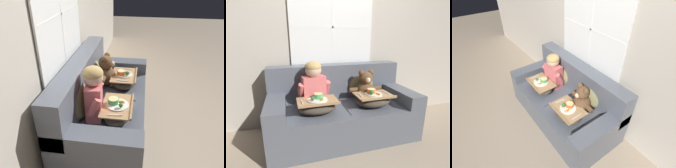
# 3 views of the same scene
# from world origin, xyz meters

# --- Properties ---
(ground_plane) EXTENTS (14.00, 14.00, 0.00)m
(ground_plane) POSITION_xyz_m (0.00, 0.00, 0.00)
(ground_plane) COLOR tan
(wall_back_with_window) EXTENTS (8.00, 0.08, 2.60)m
(wall_back_with_window) POSITION_xyz_m (0.00, 0.53, 1.31)
(wall_back_with_window) COLOR #BCB2A3
(wall_back_with_window) RESTS_ON ground_plane
(couch) EXTENTS (1.88, 0.89, 0.93)m
(couch) POSITION_xyz_m (0.00, 0.07, 0.33)
(couch) COLOR #565B66
(couch) RESTS_ON ground_plane
(throw_pillow_behind_child) EXTENTS (0.44, 0.21, 0.45)m
(throw_pillow_behind_child) POSITION_xyz_m (-0.36, 0.25, 0.65)
(throw_pillow_behind_child) COLOR #898456
(throw_pillow_behind_child) RESTS_ON couch
(throw_pillow_behind_teddy) EXTENTS (0.40, 0.19, 0.41)m
(throw_pillow_behind_teddy) POSITION_xyz_m (0.36, 0.25, 0.65)
(throw_pillow_behind_teddy) COLOR #898456
(throw_pillow_behind_teddy) RESTS_ON couch
(child_figure) EXTENTS (0.42, 0.22, 0.58)m
(child_figure) POSITION_xyz_m (-0.36, 0.09, 0.76)
(child_figure) COLOR #DB6666
(child_figure) RESTS_ON couch
(teddy_bear) EXTENTS (0.47, 0.33, 0.43)m
(teddy_bear) POSITION_xyz_m (0.36, 0.08, 0.62)
(teddy_bear) COLOR brown
(teddy_bear) RESTS_ON couch
(lap_tray_child) EXTENTS (0.46, 0.32, 0.22)m
(lap_tray_child) POSITION_xyz_m (-0.36, -0.16, 0.53)
(lap_tray_child) COLOR #473D33
(lap_tray_child) RESTS_ON child_figure
(lap_tray_teddy) EXTENTS (0.46, 0.33, 0.24)m
(lap_tray_teddy) POSITION_xyz_m (0.36, -0.16, 0.53)
(lap_tray_teddy) COLOR #473D33
(lap_tray_teddy) RESTS_ON teddy_bear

